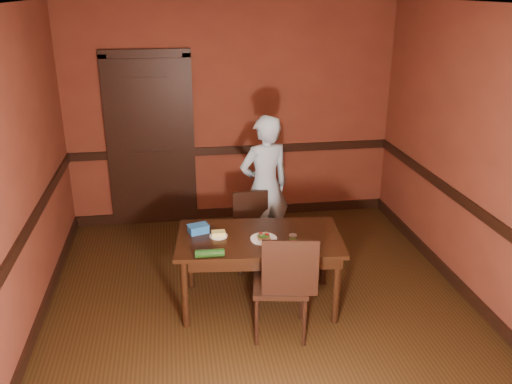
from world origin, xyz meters
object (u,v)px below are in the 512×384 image
object	(u,v)px
chair_near	(280,282)
sauce_jar	(293,239)
dining_table	(259,271)
chair_far	(253,233)
sandwich_plate	(264,238)
food_tub	(198,229)
cheese_saucer	(218,234)
person	(265,187)

from	to	relation	value
chair_near	sauce_jar	world-z (taller)	chair_near
dining_table	chair_far	xyz separation A→B (m)	(0.05, 0.71, 0.05)
chair_far	sauce_jar	bearing A→B (deg)	-76.63
chair_near	sandwich_plate	distance (m)	0.47
dining_table	chair_far	distance (m)	0.71
dining_table	chair_far	world-z (taller)	chair_far
chair_far	sandwich_plate	xyz separation A→B (m)	(-0.01, -0.77, 0.31)
food_tub	chair_near	bearing A→B (deg)	-61.35
chair_far	sandwich_plate	distance (m)	0.84
chair_far	chair_near	size ratio (longest dim) A/B	0.83
sauce_jar	cheese_saucer	distance (m)	0.68
dining_table	sandwich_plate	world-z (taller)	sandwich_plate
dining_table	chair_near	size ratio (longest dim) A/B	1.53
person	food_tub	xyz separation A→B (m)	(-0.77, -0.86, -0.05)
sandwich_plate	sauce_jar	distance (m)	0.27
sandwich_plate	person	bearing A→B (deg)	79.81
chair_far	chair_near	world-z (taller)	chair_near
person	sandwich_plate	size ratio (longest dim) A/B	6.61
food_tub	dining_table	bearing A→B (deg)	-34.31
sandwich_plate	cheese_saucer	distance (m)	0.42
cheese_saucer	food_tub	world-z (taller)	food_tub
cheese_saucer	chair_near	bearing A→B (deg)	-48.55
food_tub	cheese_saucer	bearing A→B (deg)	-48.23
cheese_saucer	chair_far	bearing A→B (deg)	57.63
dining_table	food_tub	distance (m)	0.69
chair_near	cheese_saucer	bearing A→B (deg)	-38.74
food_tub	sandwich_plate	bearing A→B (deg)	-39.14
chair_far	food_tub	xyz separation A→B (m)	(-0.59, -0.54, 0.33)
chair_near	cheese_saucer	world-z (taller)	chair_near
person	cheese_saucer	size ratio (longest dim) A/B	9.71
sauce_jar	person	bearing A→B (deg)	92.10
cheese_saucer	person	bearing A→B (deg)	58.51
chair_near	chair_far	bearing A→B (deg)	-77.25
dining_table	person	size ratio (longest dim) A/B	0.94
person	sandwich_plate	xyz separation A→B (m)	(-0.20, -1.10, -0.08)
chair_far	cheese_saucer	xyz separation A→B (m)	(-0.41, -0.65, 0.32)
dining_table	food_tub	bearing A→B (deg)	168.46
chair_far	food_tub	distance (m)	0.86
dining_table	chair_near	bearing A→B (deg)	-71.08
chair_near	person	bearing A→B (deg)	-84.85
chair_far	person	world-z (taller)	person
person	sauce_jar	bearing A→B (deg)	75.70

